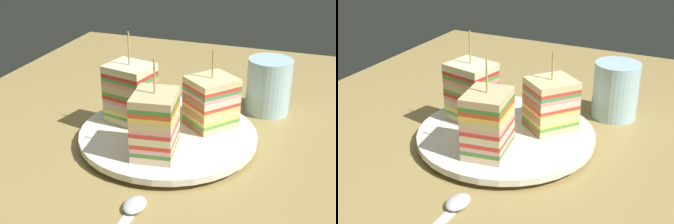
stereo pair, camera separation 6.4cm
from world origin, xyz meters
TOP-DOWN VIEW (x-y plane):
  - ground_plane at (0.00, 0.00)cm, footprint 98.69×79.44cm
  - plate at (0.00, 0.00)cm, footprint 25.39×25.39cm
  - sandwich_wedge_0 at (-6.47, -0.60)cm, footprint 7.09×6.16cm
  - sandwich_wedge_1 at (3.95, -5.15)cm, footprint 8.49×8.38cm
  - sandwich_wedge_2 at (1.44, 6.33)cm, footprint 6.58×7.36cm
  - spoon at (-17.75, -1.78)cm, footprint 13.45×2.63cm
  - drinking_glass at (15.39, -11.73)cm, footprint 7.13×7.13cm

SIDE VIEW (x-z plane):
  - ground_plane at x=0.00cm, z-range -1.80..0.00cm
  - spoon at x=-17.75cm, z-range -0.10..0.90cm
  - plate at x=0.00cm, z-range 0.18..1.87cm
  - drinking_glass at x=15.39cm, z-range -0.68..8.26cm
  - sandwich_wedge_1 at x=3.95cm, z-range -0.38..11.11cm
  - sandwich_wedge_0 at x=-6.47cm, z-range -0.58..12.45cm
  - sandwich_wedge_2 at x=1.44cm, z-range -0.71..12.85cm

